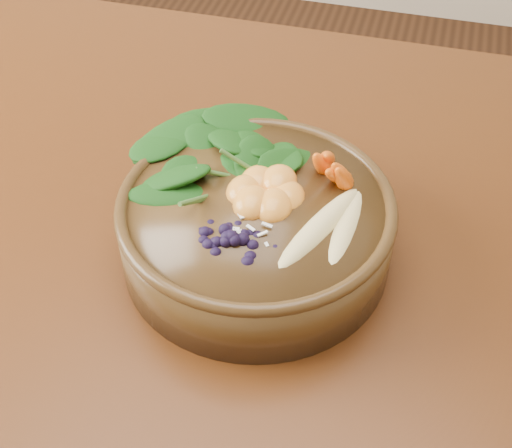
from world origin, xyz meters
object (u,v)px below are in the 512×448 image
(carrot_cluster, at_px, (334,144))
(banana_halves, at_px, (334,216))
(kale_heap, at_px, (244,142))
(dining_table, at_px, (170,225))
(mandarin_cluster, at_px, (266,182))
(blueberry_pile, at_px, (231,227))
(stoneware_bowl, at_px, (256,230))

(carrot_cluster, relative_size, banana_halves, 0.51)
(kale_heap, height_order, carrot_cluster, carrot_cluster)
(dining_table, relative_size, carrot_cluster, 17.94)
(mandarin_cluster, bearing_deg, blueberry_pile, -100.62)
(stoneware_bowl, distance_m, carrot_cluster, 0.14)
(dining_table, xyz_separation_m, stoneware_bowl, (0.16, -0.11, 0.14))
(dining_table, height_order, blueberry_pile, blueberry_pile)
(kale_heap, bearing_deg, stoneware_bowl, -64.48)
(mandarin_cluster, bearing_deg, stoneware_bowl, -107.69)
(kale_heap, xyz_separation_m, banana_halves, (0.13, -0.09, -0.01))
(blueberry_pile, bearing_deg, kale_heap, 100.45)
(banana_halves, xyz_separation_m, mandarin_cluster, (-0.09, 0.03, 0.00))
(stoneware_bowl, distance_m, mandarin_cluster, 0.06)
(dining_table, xyz_separation_m, kale_heap, (0.12, -0.03, 0.20))
(dining_table, distance_m, carrot_cluster, 0.33)
(dining_table, xyz_separation_m, blueberry_pile, (0.15, -0.18, 0.20))
(carrot_cluster, bearing_deg, mandarin_cluster, -129.81)
(carrot_cluster, xyz_separation_m, blueberry_pile, (-0.08, -0.14, -0.02))
(mandarin_cluster, bearing_deg, banana_halves, -21.10)
(stoneware_bowl, bearing_deg, banana_halves, -8.61)
(kale_heap, distance_m, mandarin_cluster, 0.07)
(dining_table, bearing_deg, banana_halves, -25.90)
(dining_table, height_order, mandarin_cluster, mandarin_cluster)
(blueberry_pile, bearing_deg, stoneware_bowl, 81.51)
(carrot_cluster, bearing_deg, dining_table, -177.15)
(carrot_cluster, xyz_separation_m, banana_halves, (0.02, -0.09, -0.03))
(kale_heap, bearing_deg, mandarin_cluster, -53.13)
(carrot_cluster, height_order, blueberry_pile, carrot_cluster)
(dining_table, relative_size, banana_halves, 9.09)
(banana_halves, bearing_deg, carrot_cluster, 113.06)
(stoneware_bowl, relative_size, kale_heap, 1.53)
(kale_heap, relative_size, blueberry_pile, 1.42)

